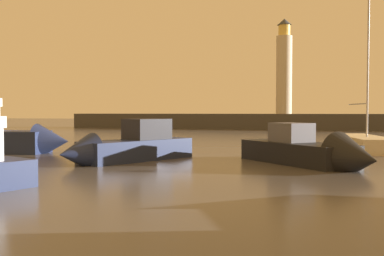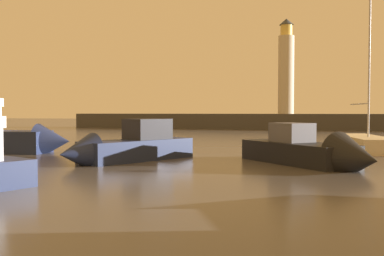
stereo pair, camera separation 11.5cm
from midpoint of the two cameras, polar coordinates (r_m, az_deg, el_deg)
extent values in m
plane|color=#4C4742|center=(32.97, 7.59, -2.22)|extent=(220.00, 220.00, 0.00)
cube|color=#423F3D|center=(63.20, 11.41, 0.82)|extent=(62.98, 4.57, 2.20)
cylinder|color=beige|center=(63.36, 11.83, 6.76)|extent=(2.20, 2.20, 10.92)
cylinder|color=#F2CC59|center=(64.17, 11.87, 12.31)|extent=(1.65, 1.65, 1.53)
cone|color=#33383D|center=(64.40, 11.88, 13.36)|extent=(1.98, 1.98, 0.87)
cube|color=#1E284C|center=(22.77, -7.28, -2.84)|extent=(4.62, 6.33, 1.05)
cone|color=#1E284C|center=(20.73, -14.96, -3.23)|extent=(2.47, 2.42, 1.86)
cube|color=#232328|center=(23.12, -6.03, -0.13)|extent=(2.41, 2.67, 1.06)
cone|color=#1E284C|center=(27.49, -17.77, -1.65)|extent=(2.24, 2.35, 2.11)
cube|color=black|center=(21.80, 13.31, -3.15)|extent=(5.84, 5.96, 1.01)
cone|color=black|center=(19.26, 20.46, -3.76)|extent=(2.98, 2.98, 2.17)
cube|color=#595960|center=(22.04, 12.65, -0.56)|extent=(2.32, 2.32, 0.93)
cube|color=beige|center=(30.34, 21.26, -1.86)|extent=(3.62, 7.81, 0.92)
cylinder|color=#B7B7BC|center=(29.86, 21.84, 10.17)|extent=(0.12, 0.12, 11.66)
cylinder|color=#B7B7BC|center=(31.54, 20.65, 2.94)|extent=(0.86, 4.08, 0.09)
camera|label=1|loc=(0.06, -90.18, -0.01)|focal=41.00mm
camera|label=2|loc=(0.06, 89.82, 0.01)|focal=41.00mm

